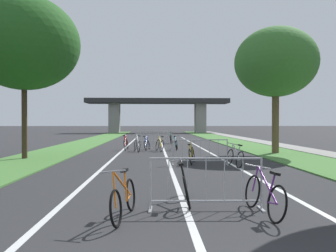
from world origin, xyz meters
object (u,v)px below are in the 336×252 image
bicycle_yellow_0 (192,155)px  bicycle_blue_6 (147,144)px  crowd_barrier_fourth (154,137)px  bicycle_yellow_10 (160,145)px  crowd_barrier_nearest (206,184)px  bicycle_purple_9 (264,195)px  bicycle_teal_2 (176,144)px  bicycle_red_3 (126,144)px  crowd_barrier_third (154,142)px  bicycle_silver_1 (235,157)px  crowd_barrier_second (200,152)px  bicycle_green_5 (171,139)px  bicycle_orange_7 (124,198)px  tree_right_pine_near (276,63)px  tree_left_oak_near (24,43)px  bicycle_black_4 (186,186)px  bicycle_white_8 (137,145)px  bicycle_silver_11 (170,139)px

bicycle_yellow_0 → bicycle_blue_6: bearing=119.5°
crowd_barrier_fourth → bicycle_yellow_10: size_ratio=1.35×
crowd_barrier_nearest → bicycle_purple_9: bearing=-20.9°
bicycle_teal_2 → bicycle_purple_9: 14.65m
bicycle_red_3 → bicycle_yellow_10: (2.11, -0.93, 0.01)m
crowd_barrier_third → bicycle_purple_9: size_ratio=1.31×
bicycle_silver_1 → crowd_barrier_fourth: bearing=94.2°
crowd_barrier_second → bicycle_yellow_0: crowd_barrier_second is taller
crowd_barrier_nearest → bicycle_teal_2: 14.24m
bicycle_blue_6 → bicycle_yellow_10: size_ratio=1.00×
bicycle_green_5 → bicycle_orange_7: bearing=-97.1°
bicycle_yellow_10 → bicycle_yellow_0: bearing=-92.5°
crowd_barrier_second → bicycle_purple_9: size_ratio=1.31×
bicycle_orange_7 → crowd_barrier_fourth: bearing=-82.3°
crowd_barrier_fourth → bicycle_silver_1: 14.70m
bicycle_purple_9 → bicycle_blue_6: bearing=94.1°
bicycle_yellow_0 → tree_right_pine_near: bearing=52.2°
bicycle_orange_7 → bicycle_yellow_0: bearing=-96.0°
tree_right_pine_near → bicycle_yellow_10: 8.12m
bicycle_blue_6 → bicycle_orange_7: (-0.12, -14.71, 0.01)m
tree_left_oak_near → bicycle_red_3: 8.34m
crowd_barrier_nearest → crowd_barrier_second: same height
crowd_barrier_fourth → bicycle_orange_7: bearing=-91.6°
bicycle_black_4 → bicycle_blue_6: bearing=98.4°
bicycle_red_3 → bicycle_green_5: bearing=67.9°
crowd_barrier_nearest → crowd_barrier_fourth: (-1.01, 20.65, 0.00)m
bicycle_yellow_0 → bicycle_orange_7: 8.13m
crowd_barrier_fourth → bicycle_black_4: bearing=-88.1°
bicycle_black_4 → bicycle_green_5: (0.76, 20.47, 0.01)m
tree_left_oak_near → crowd_barrier_fourth: bearing=61.9°
bicycle_green_5 → bicycle_black_4: bearing=-93.9°
bicycle_yellow_0 → bicycle_blue_6: (-2.03, 6.87, -0.02)m
bicycle_black_4 → bicycle_red_3: bearing=103.8°
tree_right_pine_near → bicycle_green_5: tree_right_pine_near is taller
bicycle_black_4 → bicycle_green_5: size_ratio=1.03×
crowd_barrier_nearest → bicycle_orange_7: crowd_barrier_nearest is taller
bicycle_silver_1 → bicycle_orange_7: size_ratio=1.01×
crowd_barrier_fourth → bicycle_yellow_0: 13.41m
bicycle_green_5 → crowd_barrier_nearest: bearing=-92.9°
bicycle_white_8 → bicycle_red_3: bearing=112.0°
crowd_barrier_nearest → bicycle_silver_11: size_ratio=1.32×
crowd_barrier_fourth → bicycle_white_8: (-1.01, -7.42, -0.13)m
bicycle_teal_2 → tree_right_pine_near: bearing=-20.1°
bicycle_green_5 → bicycle_red_3: bearing=-117.0°
crowd_barrier_third → bicycle_yellow_10: crowd_barrier_third is taller
tree_left_oak_near → bicycle_white_8: 8.19m
crowd_barrier_nearest → crowd_barrier_second: size_ratio=1.00×
bicycle_silver_1 → bicycle_black_4: (-2.49, -5.70, -0.00)m
bicycle_red_3 → bicycle_purple_9: 15.18m
crowd_barrier_third → bicycle_purple_9: bearing=-81.7°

